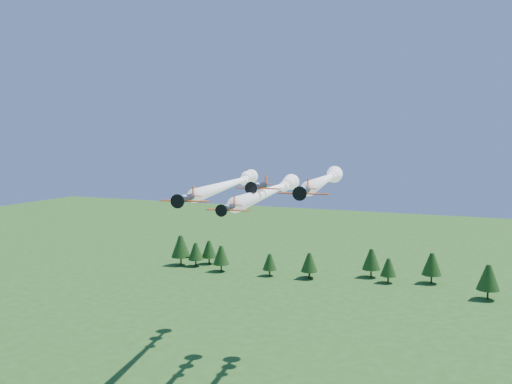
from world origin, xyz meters
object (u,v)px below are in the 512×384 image
at_px(plane_lead, 274,190).
at_px(plane_left, 233,183).
at_px(plane_right, 326,179).
at_px(plane_slot, 259,186).

relative_size(plane_lead, plane_left, 0.90).
xyz_separation_m(plane_lead, plane_right, (9.17, 6.27, 2.00)).
xyz_separation_m(plane_left, plane_right, (23.37, -3.99, 1.90)).
height_order(plane_left, plane_right, plane_right).
bearing_deg(plane_right, plane_left, 161.48).
distance_m(plane_left, plane_right, 23.78).
relative_size(plane_right, plane_slot, 5.54).
relative_size(plane_left, plane_right, 1.24).
height_order(plane_right, plane_slot, plane_right).
relative_size(plane_lead, plane_slot, 6.21).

